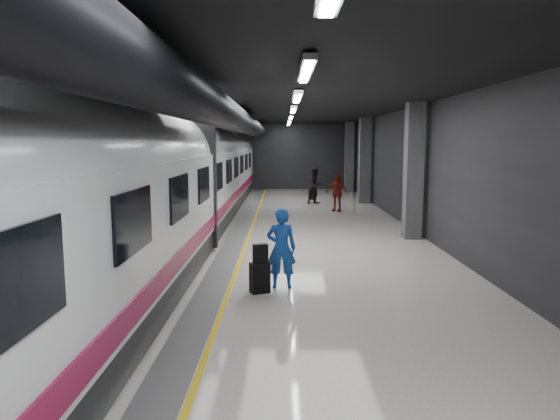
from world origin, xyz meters
TOP-DOWN VIEW (x-y plane):
  - ground at (0.00, 0.00)m, footprint 40.00×40.00m
  - platform_hall at (-0.29, 0.96)m, footprint 10.02×40.02m
  - train at (-3.25, -0.00)m, footprint 3.05×38.00m
  - traveler_main at (0.18, -3.82)m, footprint 0.66×0.45m
  - suitcase_main at (-0.28, -4.19)m, footprint 0.47×0.39m
  - shoulder_bag at (-0.26, -4.20)m, footprint 0.34×0.26m
  - traveler_far_a at (1.95, 11.56)m, footprint 1.17×1.10m
  - traveler_far_b at (2.76, 8.70)m, footprint 1.11×0.82m
  - suitcase_far at (1.86, 13.53)m, footprint 0.39×0.26m

SIDE VIEW (x-z plane):
  - ground at x=0.00m, z-range 0.00..0.00m
  - suitcase_far at x=1.86m, z-range 0.00..0.55m
  - suitcase_main at x=-0.28m, z-range 0.00..0.65m
  - shoulder_bag at x=-0.26m, z-range 0.65..1.06m
  - traveler_far_b at x=2.76m, z-range 0.00..1.75m
  - traveler_main at x=0.18m, z-range 0.00..1.78m
  - traveler_far_a at x=1.95m, z-range 0.00..1.92m
  - train at x=-3.25m, z-range 0.04..4.09m
  - platform_hall at x=-0.29m, z-range 1.28..5.79m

